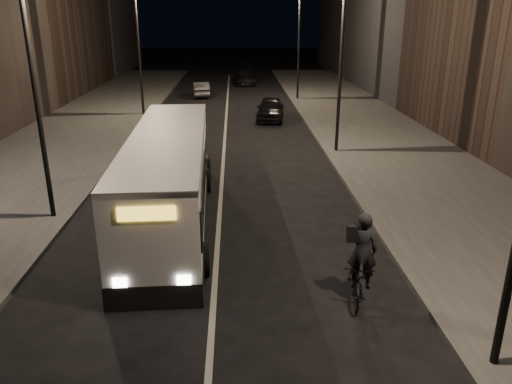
{
  "coord_description": "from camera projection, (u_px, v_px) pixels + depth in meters",
  "views": [
    {
      "loc": [
        0.59,
        -11.87,
        6.63
      ],
      "look_at": [
        1.19,
        2.33,
        1.5
      ],
      "focal_mm": 35.0,
      "sensor_mm": 36.0,
      "label": 1
    }
  ],
  "objects": [
    {
      "name": "cyclist_on_bicycle",
      "position": [
        359.0,
        270.0,
        12.05
      ],
      "size": [
        1.1,
        2.11,
        2.32
      ],
      "rotation": [
        0.0,
        0.0,
        -0.21
      ],
      "color": "black",
      "rests_on": "ground"
    },
    {
      "name": "car_near",
      "position": [
        271.0,
        109.0,
        32.47
      ],
      "size": [
        2.16,
        4.36,
        1.43
      ],
      "primitive_type": "imported",
      "rotation": [
        0.0,
        0.0,
        -0.12
      ],
      "color": "black",
      "rests_on": "ground"
    },
    {
      "name": "ground",
      "position": [
        215.0,
        275.0,
        13.39
      ],
      "size": [
        180.0,
        180.0,
        0.0
      ],
      "primitive_type": "plane",
      "color": "black",
      "rests_on": "ground"
    },
    {
      "name": "sidewalk_right",
      "position": [
        382.0,
        141.0,
        26.86
      ],
      "size": [
        7.0,
        70.0,
        0.16
      ],
      "primitive_type": "cube",
      "color": "#373835",
      "rests_on": "ground"
    },
    {
      "name": "car_mid",
      "position": [
        201.0,
        89.0,
        41.53
      ],
      "size": [
        1.65,
        3.8,
        1.22
      ],
      "primitive_type": "imported",
      "rotation": [
        0.0,
        0.0,
        3.24
      ],
      "color": "#2F3031",
      "rests_on": "ground"
    },
    {
      "name": "streetlight_right_mid",
      "position": [
        336.0,
        42.0,
        23.06
      ],
      "size": [
        1.2,
        0.44,
        8.12
      ],
      "color": "black",
      "rests_on": "sidewalk_right"
    },
    {
      "name": "streetlight_right_far",
      "position": [
        296.0,
        30.0,
        38.09
      ],
      "size": [
        1.2,
        0.44,
        8.12
      ],
      "color": "black",
      "rests_on": "sidewalk_right"
    },
    {
      "name": "streetlight_left_near",
      "position": [
        39.0,
        57.0,
        15.11
      ],
      "size": [
        1.2,
        0.44,
        8.12
      ],
      "color": "black",
      "rests_on": "sidewalk_left"
    },
    {
      "name": "streetlight_left_far",
      "position": [
        142.0,
        33.0,
        32.03
      ],
      "size": [
        1.2,
        0.44,
        8.12
      ],
      "color": "black",
      "rests_on": "sidewalk_left"
    },
    {
      "name": "city_bus",
      "position": [
        169.0,
        174.0,
        16.39
      ],
      "size": [
        2.93,
        11.1,
        2.96
      ],
      "rotation": [
        0.0,
        0.0,
        0.04
      ],
      "color": "white",
      "rests_on": "ground"
    },
    {
      "name": "car_far",
      "position": [
        246.0,
        77.0,
        48.8
      ],
      "size": [
        2.01,
        4.87,
        1.41
      ],
      "primitive_type": "imported",
      "rotation": [
        0.0,
        0.0,
        -0.01
      ],
      "color": "black",
      "rests_on": "ground"
    },
    {
      "name": "sidewalk_left",
      "position": [
        62.0,
        145.0,
        26.17
      ],
      "size": [
        7.0,
        70.0,
        0.16
      ],
      "primitive_type": "cube",
      "color": "#373835",
      "rests_on": "ground"
    }
  ]
}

